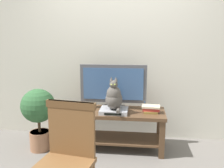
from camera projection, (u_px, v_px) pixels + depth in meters
back_wall at (122, 43)px, 3.53m from camera, size 7.00×0.12×2.80m
tv_stand at (112, 122)px, 3.26m from camera, size 1.38×0.52×0.53m
tv at (113, 85)px, 3.25m from camera, size 0.89×0.20×0.60m
media_box at (114, 111)px, 3.13m from camera, size 0.36×0.30×0.05m
cat at (114, 97)px, 3.08m from camera, size 0.22×0.34×0.43m
wooden_chair at (66, 152)px, 2.03m from camera, size 0.52×0.52×0.96m
book_stack at (151, 109)px, 3.13m from camera, size 0.24×0.16×0.09m
potted_plant at (38, 112)px, 3.18m from camera, size 0.44×0.44×0.83m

